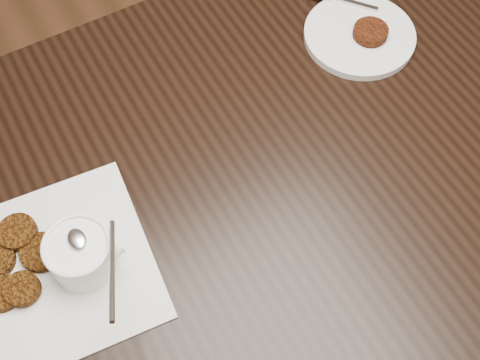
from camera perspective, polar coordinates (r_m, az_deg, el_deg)
name	(u,v)px	position (r m, az deg, el deg)	size (l,w,h in m)	color
floor	(286,328)	(1.68, 4.35, -13.79)	(4.00, 4.00, 0.00)	brown
table	(260,274)	(1.32, 1.93, -8.94)	(1.54, 0.99, 0.75)	black
napkin	(54,270)	(0.96, -17.21, -8.14)	(0.29, 0.29, 0.00)	white
sauce_ramekin	(76,244)	(0.89, -15.33, -5.90)	(0.13, 0.13, 0.14)	white
patty_cluster	(7,271)	(0.97, -21.20, -8.06)	(0.21, 0.21, 0.02)	brown
plate_with_patty	(360,32)	(1.19, 11.33, 13.57)	(0.21, 0.21, 0.03)	silver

